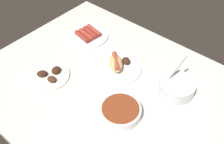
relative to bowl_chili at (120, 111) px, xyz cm
name	(u,v)px	position (x,y,z in cm)	size (l,w,h in cm)	color
ground_plane	(113,90)	(11.52, -9.01, -3.83)	(120.00, 90.00, 3.00)	silver
bowl_chili	(120,111)	(0.00, 0.00, 0.00)	(16.52, 16.52, 4.21)	white
plate_grilled_meat	(49,75)	(37.95, 4.83, -1.41)	(19.22, 19.22, 3.63)	white
plate_sausages	(88,35)	(44.93, -28.18, -1.19)	(20.93, 20.93, 3.47)	white
bowl_coleslaw	(177,87)	(-10.74, -24.59, 1.02)	(15.28, 15.28, 15.17)	silver
plate_hotdog_assembled	(116,65)	(18.31, -19.52, -0.66)	(24.25, 24.25, 5.61)	white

